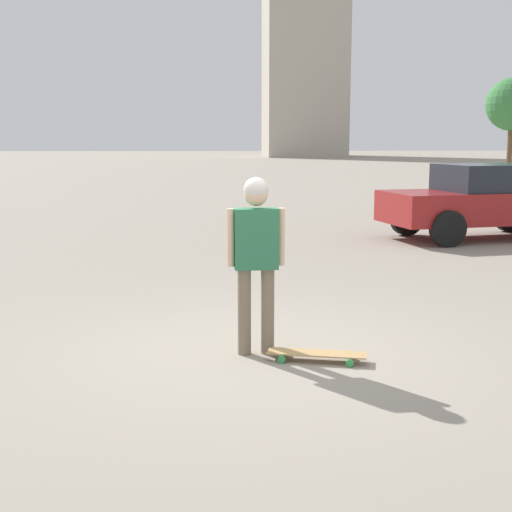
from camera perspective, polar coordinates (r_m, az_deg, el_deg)
The scene contains 6 objects.
ground_plane at distance 6.93m, azimuth 0.00°, elevation -7.80°, with size 220.00×220.00×0.00m, color gray.
person at distance 6.69m, azimuth 0.00°, elevation 0.74°, with size 0.55×0.24×1.69m.
skateboard at distance 6.70m, azimuth 4.87°, elevation -7.82°, with size 0.94×0.42×0.08m.
car_parked_near at distance 15.35m, azimuth 17.71°, elevation 4.26°, with size 4.28×2.52×1.52m.
building_block_distant at distance 82.93m, azimuth 3.79°, elevation 16.94°, with size 8.46×13.16×25.88m.
tree_distant at distance 52.69m, azimuth 19.82°, elevation 11.33°, with size 3.59×3.59×6.12m.
Camera 1 is at (0.34, 6.61, 2.05)m, focal length 50.00 mm.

